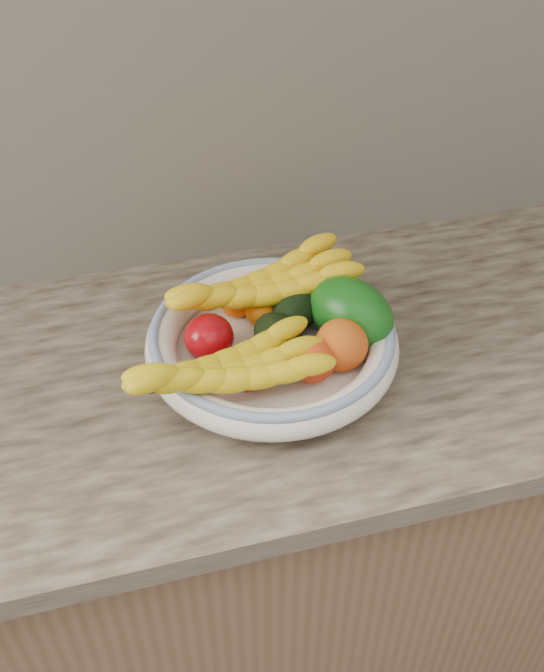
{
  "coord_description": "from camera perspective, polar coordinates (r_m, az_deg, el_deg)",
  "views": [
    {
      "loc": [
        -0.22,
        0.83,
        1.71
      ],
      "look_at": [
        0.0,
        1.66,
        0.96
      ],
      "focal_mm": 40.0,
      "sensor_mm": 36.0,
      "label": 1
    }
  ],
  "objects": [
    {
      "name": "green_mango",
      "position": [
        1.17,
        5.95,
        1.81
      ],
      "size": [
        0.19,
        0.2,
        0.13
      ],
      "primitive_type": "ellipsoid",
      "rotation": [
        0.0,
        0.31,
        0.57
      ],
      "color": "#0E4E0F",
      "rests_on": "fruit_bowl"
    },
    {
      "name": "fruit_bowl",
      "position": [
        1.15,
        0.0,
        -0.43
      ],
      "size": [
        0.39,
        0.39,
        0.08
      ],
      "color": "white",
      "rests_on": "kitchen_counter"
    },
    {
      "name": "clementine_back_mid",
      "position": [
        1.2,
        -0.72,
        1.9
      ],
      "size": [
        0.06,
        0.06,
        0.05
      ],
      "primitive_type": "ellipsoid",
      "rotation": [
        0.0,
        0.0,
        -0.14
      ],
      "color": "orange",
      "rests_on": "fruit_bowl"
    },
    {
      "name": "peach_right",
      "position": [
        1.12,
        5.3,
        -0.69
      ],
      "size": [
        0.1,
        0.1,
        0.08
      ],
      "primitive_type": "ellipsoid",
      "rotation": [
        0.0,
        0.0,
        0.22
      ],
      "color": "orange",
      "rests_on": "fruit_bowl"
    },
    {
      "name": "avocado_center",
      "position": [
        1.13,
        0.49,
        -0.11
      ],
      "size": [
        0.09,
        0.11,
        0.07
      ],
      "primitive_type": "ellipsoid",
      "rotation": [
        0.0,
        0.0,
        0.29
      ],
      "color": "black",
      "rests_on": "fruit_bowl"
    },
    {
      "name": "clementine_back_right",
      "position": [
        1.23,
        0.03,
        3.06
      ],
      "size": [
        0.06,
        0.06,
        0.05
      ],
      "primitive_type": "ellipsoid",
      "rotation": [
        0.0,
        0.0,
        0.33
      ],
      "color": "#EA4A04",
      "rests_on": "fruit_bowl"
    },
    {
      "name": "tomato_near_left",
      "position": [
        1.08,
        -1.93,
        -2.67
      ],
      "size": [
        0.07,
        0.07,
        0.06
      ],
      "primitive_type": "ellipsoid",
      "rotation": [
        0.0,
        0.0,
        -0.02
      ],
      "color": "#B90201",
      "rests_on": "fruit_bowl"
    },
    {
      "name": "clementine_back_left",
      "position": [
        1.22,
        -2.7,
        2.65
      ],
      "size": [
        0.07,
        0.07,
        0.05
      ],
      "primitive_type": "ellipsoid",
      "rotation": [
        0.0,
        0.0,
        -0.35
      ],
      "color": "#FB6405",
      "rests_on": "fruit_bowl"
    },
    {
      "name": "peach_front",
      "position": [
        1.09,
        3.09,
        -1.87
      ],
      "size": [
        0.08,
        0.08,
        0.07
      ],
      "primitive_type": "ellipsoid",
      "rotation": [
        0.0,
        0.0,
        0.14
      ],
      "color": "orange",
      "rests_on": "fruit_bowl"
    },
    {
      "name": "kitchen_counter",
      "position": [
        1.53,
        -0.25,
        -13.48
      ],
      "size": [
        2.44,
        0.66,
        1.4
      ],
      "color": "brown",
      "rests_on": "ground"
    },
    {
      "name": "banana_bunch_back",
      "position": [
        1.18,
        -0.74,
        3.49
      ],
      "size": [
        0.35,
        0.17,
        0.09
      ],
      "primitive_type": null,
      "rotation": [
        0.0,
        0.0,
        0.17
      ],
      "color": "yellow",
      "rests_on": "fruit_bowl"
    },
    {
      "name": "tomato_left",
      "position": [
        1.14,
        -4.83,
        -0.08
      ],
      "size": [
        0.1,
        0.1,
        0.07
      ],
      "primitive_type": "ellipsoid",
      "rotation": [
        0.0,
        0.0,
        0.39
      ],
      "color": "#A4070E",
      "rests_on": "fruit_bowl"
    },
    {
      "name": "avocado_right",
      "position": [
        1.19,
        1.88,
        2.07
      ],
      "size": [
        0.12,
        0.12,
        0.07
      ],
      "primitive_type": "ellipsoid",
      "rotation": [
        0.0,
        0.0,
        -0.77
      ],
      "color": "black",
      "rests_on": "fruit_bowl"
    },
    {
      "name": "banana_bunch_front",
      "position": [
        1.05,
        -3.4,
        -2.89
      ],
      "size": [
        0.32,
        0.16,
        0.09
      ],
      "primitive_type": null,
      "rotation": [
        0.0,
        0.0,
        0.14
      ],
      "color": "yellow",
      "rests_on": "fruit_bowl"
    }
  ]
}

